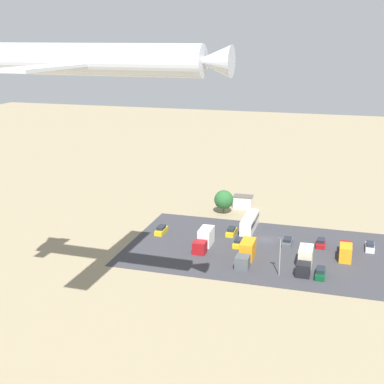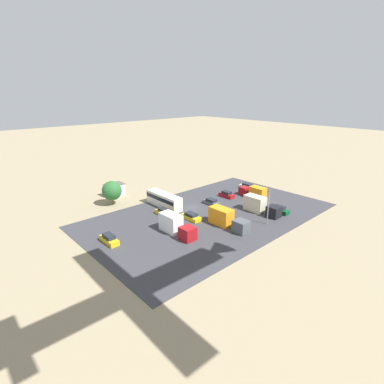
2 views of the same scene
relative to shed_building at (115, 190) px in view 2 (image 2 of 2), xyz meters
name	(u,v)px [view 2 (image 2 of 2)]	position (x,y,z in m)	size (l,w,h in m)	color
ground_plane	(192,208)	(-9.02, 20.55, -1.59)	(400.00, 400.00, 0.00)	gray
parking_lot_surface	(210,215)	(-9.02, 26.60, -1.55)	(54.68, 32.70, 0.08)	#38383D
shed_building	(115,190)	(0.00, 0.00, 0.00)	(4.89, 3.37, 3.17)	silver
bus	(164,200)	(-4.55, 15.52, 0.23)	(2.62, 10.79, 3.23)	silver
parked_car_0	(191,217)	(-4.18, 25.52, -0.91)	(1.97, 4.69, 1.44)	gold
parked_car_1	(211,202)	(-13.86, 22.23, -0.92)	(1.87, 4.42, 1.42)	#4C5156
parked_car_2	(279,210)	(-21.44, 36.22, -0.82)	(1.73, 4.52, 1.66)	#0C4723
parked_car_3	(247,186)	(-30.43, 20.24, -0.89)	(1.72, 4.43, 1.50)	silver
parked_car_4	(164,212)	(-1.26, 19.67, -0.87)	(1.72, 4.45, 1.56)	gold
parked_car_5	(227,195)	(-20.67, 21.18, -0.85)	(1.82, 4.16, 1.60)	maroon
parked_car_6	(109,239)	(13.90, 23.24, -0.83)	(1.73, 4.59, 1.64)	gold
parked_truck_0	(226,219)	(-7.10, 32.97, 0.10)	(2.57, 9.16, 3.52)	#4C5156
parked_truck_1	(175,226)	(2.57, 28.45, 0.13)	(2.55, 8.60, 3.59)	maroon
parked_truck_2	(254,192)	(-25.65, 26.09, -0.12)	(2.34, 7.38, 3.04)	maroon
parked_truck_3	(260,206)	(-18.35, 33.15, 0.10)	(2.56, 8.83, 3.53)	black
tree_near_shed	(112,191)	(3.73, 5.79, 1.93)	(4.72, 4.72, 5.89)	brown
light_pole_lot_centre	(268,205)	(-14.16, 37.94, 2.62)	(0.90, 0.28, 7.43)	gray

